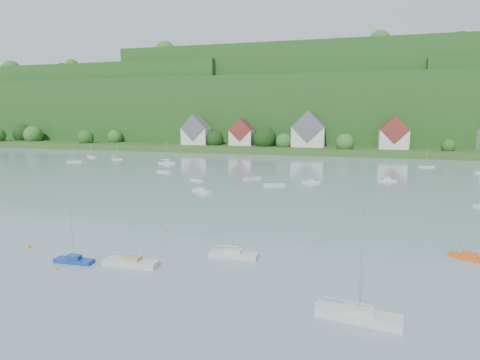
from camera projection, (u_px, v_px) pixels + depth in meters
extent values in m
cube|color=#2B541F|center=(301.00, 147.00, 210.33)|extent=(600.00, 60.00, 3.00)
cube|color=#164315|center=(314.00, 113.00, 278.59)|extent=(620.00, 160.00, 40.00)
cube|color=#164315|center=(116.00, 108.00, 302.72)|extent=(200.00, 120.00, 52.00)
cube|color=#164315|center=(328.00, 101.00, 269.91)|extent=(240.00, 130.00, 60.00)
sphere|color=#265F23|center=(33.00, 135.00, 239.36)|extent=(11.19, 11.19, 11.19)
sphere|color=#265F23|center=(115.00, 137.00, 229.66)|extent=(8.61, 8.61, 8.61)
sphere|color=#1E4F17|center=(86.00, 138.00, 222.21)|extent=(9.03, 9.03, 9.03)
sphere|color=#265F23|center=(284.00, 141.00, 196.08)|extent=(8.19, 8.19, 8.19)
sphere|color=#265F23|center=(201.00, 141.00, 210.02)|extent=(6.49, 6.49, 6.49)
sphere|color=#265F23|center=(396.00, 140.00, 189.70)|extent=(12.16, 12.16, 12.16)
sphere|color=#265F23|center=(345.00, 143.00, 184.54)|extent=(8.73, 8.73, 8.73)
sphere|color=black|center=(215.00, 139.00, 207.56)|extent=(9.32, 9.32, 9.32)
sphere|color=black|center=(30.00, 135.00, 247.62)|extent=(9.50, 9.50, 9.50)
sphere|color=black|center=(23.00, 134.00, 247.17)|extent=(11.91, 11.91, 11.91)
sphere|color=#1E4F17|center=(448.00, 146.00, 174.67)|extent=(6.24, 6.24, 6.24)
sphere|color=black|center=(265.00, 138.00, 200.89)|extent=(11.92, 11.92, 11.92)
sphere|color=#265F23|center=(127.00, 65.00, 260.29)|extent=(10.52, 10.52, 10.52)
sphere|color=#265F23|center=(11.00, 70.00, 294.52)|extent=(13.75, 13.75, 13.75)
sphere|color=#1E4F17|center=(196.00, 69.00, 283.97)|extent=(10.29, 10.29, 10.29)
sphere|color=black|center=(68.00, 72.00, 306.72)|extent=(10.31, 10.31, 10.31)
sphere|color=black|center=(62.00, 69.00, 279.37)|extent=(8.14, 8.14, 8.14)
sphere|color=#265F23|center=(86.00, 73.00, 307.83)|extent=(7.15, 7.15, 7.15)
sphere|color=black|center=(13.00, 74.00, 320.58)|extent=(11.66, 11.66, 11.66)
sphere|color=black|center=(212.00, 67.00, 268.69)|extent=(7.18, 7.18, 7.18)
sphere|color=#265F23|center=(72.00, 66.00, 263.78)|extent=(8.89, 8.89, 8.89)
sphere|color=black|center=(61.00, 72.00, 303.63)|extent=(9.97, 9.97, 9.97)
sphere|color=#1E4F17|center=(377.00, 47.00, 242.63)|extent=(12.83, 12.83, 12.83)
sphere|color=#265F23|center=(248.00, 51.00, 251.22)|extent=(8.18, 8.18, 8.18)
sphere|color=#1E4F17|center=(317.00, 55.00, 276.05)|extent=(12.73, 12.73, 12.73)
sphere|color=#1E4F17|center=(460.00, 41.00, 221.26)|extent=(11.50, 11.50, 11.50)
sphere|color=#1E4F17|center=(409.00, 50.00, 255.94)|extent=(14.65, 14.65, 14.65)
sphere|color=#265F23|center=(380.00, 41.00, 220.14)|extent=(11.95, 11.95, 11.95)
sphere|color=#265F23|center=(250.00, 58.00, 283.68)|extent=(7.07, 7.07, 7.07)
sphere|color=black|center=(306.00, 49.00, 242.80)|extent=(8.21, 8.21, 8.21)
sphere|color=#265F23|center=(281.00, 54.00, 270.35)|extent=(12.24, 12.24, 12.24)
sphere|color=#265F23|center=(165.00, 51.00, 259.56)|extent=(13.65, 13.65, 13.65)
sphere|color=#1E4F17|center=(444.00, 66.00, 235.27)|extent=(9.78, 9.78, 9.78)
sphere|color=#1E4F17|center=(255.00, 81.00, 273.10)|extent=(12.01, 12.01, 12.01)
sphere|color=black|center=(309.00, 80.00, 273.12)|extent=(15.72, 15.72, 15.72)
sphere|color=#1E4F17|center=(330.00, 80.00, 265.40)|extent=(10.54, 10.54, 10.54)
sphere|color=#1E4F17|center=(97.00, 89.00, 347.82)|extent=(8.18, 8.18, 8.18)
sphere|color=black|center=(108.00, 88.00, 334.69)|extent=(8.74, 8.74, 8.74)
sphere|color=black|center=(76.00, 85.00, 318.58)|extent=(15.38, 15.38, 15.38)
cube|color=beige|center=(196.00, 136.00, 211.29)|extent=(14.00, 10.00, 9.00)
cube|color=#5A5961|center=(196.00, 128.00, 210.55)|extent=(14.00, 10.40, 14.00)
cube|color=beige|center=(242.00, 137.00, 206.77)|extent=(12.00, 9.00, 8.00)
cube|color=maroon|center=(242.00, 130.00, 206.11)|extent=(12.00, 9.36, 12.00)
cube|color=beige|center=(308.00, 137.00, 196.54)|extent=(16.00, 11.00, 10.00)
cube|color=#5A5961|center=(309.00, 127.00, 195.71)|extent=(16.00, 11.44, 16.00)
cube|color=beige|center=(393.00, 139.00, 184.31)|extent=(13.00, 10.00, 9.00)
cube|color=maroon|center=(394.00, 130.00, 183.56)|extent=(13.00, 10.40, 13.00)
cube|color=navy|center=(74.00, 261.00, 50.89)|extent=(5.32, 1.65, 0.53)
cube|color=navy|center=(74.00, 257.00, 50.80)|extent=(1.88, 1.09, 0.50)
cylinder|color=silver|center=(72.00, 235.00, 50.29)|extent=(0.10, 0.10, 6.59)
cylinder|color=silver|center=(68.00, 252.00, 50.87)|extent=(2.90, 0.18, 0.08)
cube|color=silver|center=(131.00, 263.00, 49.94)|extent=(7.16, 2.24, 0.71)
cube|color=tan|center=(131.00, 258.00, 49.83)|extent=(2.53, 1.48, 0.50)
cylinder|color=silver|center=(129.00, 227.00, 49.14)|extent=(0.10, 0.10, 8.86)
cylinder|color=silver|center=(123.00, 253.00, 49.97)|extent=(3.90, 0.22, 0.08)
cube|color=silver|center=(233.00, 255.00, 52.73)|extent=(6.66, 2.21, 0.66)
cube|color=silver|center=(233.00, 251.00, 52.64)|extent=(2.37, 1.41, 0.50)
cylinder|color=silver|center=(233.00, 223.00, 52.00)|extent=(0.10, 0.10, 8.21)
cylinder|color=silver|center=(226.00, 246.00, 52.73)|extent=(3.61, 0.28, 0.08)
cube|color=silver|center=(358.00, 316.00, 36.72)|extent=(8.08, 3.26, 0.78)
cube|color=silver|center=(358.00, 310.00, 36.61)|extent=(2.93, 1.90, 0.50)
cylinder|color=silver|center=(361.00, 262.00, 35.84)|extent=(0.10, 0.10, 9.81)
cylinder|color=silver|center=(346.00, 301.00, 36.96)|extent=(4.29, 0.67, 0.08)
cube|color=#D85A19|center=(470.00, 258.00, 51.88)|extent=(5.10, 3.65, 0.50)
cube|color=#D85A19|center=(470.00, 254.00, 51.80)|extent=(2.02, 1.71, 0.50)
cylinder|color=silver|center=(472.00, 233.00, 51.32)|extent=(0.10, 0.10, 6.30)
cylinder|color=silver|center=(464.00, 248.00, 52.21)|extent=(2.47, 1.40, 0.08)
sphere|color=orange|center=(57.00, 269.00, 48.76)|extent=(0.38, 0.38, 0.38)
sphere|color=silver|center=(141.00, 253.00, 54.67)|extent=(0.41, 0.41, 0.41)
sphere|color=orange|center=(318.00, 227.00, 67.15)|extent=(0.40, 0.40, 0.40)
sphere|color=orange|center=(166.00, 232.00, 64.19)|extent=(0.42, 0.42, 0.42)
sphere|color=silver|center=(317.00, 305.00, 39.67)|extent=(0.42, 0.42, 0.42)
sphere|color=orange|center=(29.00, 247.00, 56.78)|extent=(0.48, 0.48, 0.48)
cube|color=silver|center=(274.00, 185.00, 105.74)|extent=(6.08, 4.02, 0.59)
cylinder|color=silver|center=(274.00, 170.00, 105.07)|extent=(0.10, 0.10, 7.42)
cylinder|color=silver|center=(271.00, 180.00, 105.39)|extent=(2.99, 1.45, 0.08)
cube|color=silver|center=(167.00, 163.00, 153.37)|extent=(6.70, 3.42, 0.65)
cube|color=silver|center=(167.00, 161.00, 153.28)|extent=(2.51, 1.81, 0.50)
cylinder|color=silver|center=(167.00, 152.00, 152.65)|extent=(0.10, 0.10, 8.06)
cylinder|color=silver|center=(165.00, 160.00, 153.17)|extent=(3.45, 1.00, 0.08)
cube|color=silver|center=(118.00, 159.00, 167.55)|extent=(4.92, 2.61, 0.47)
cylinder|color=silver|center=(117.00, 151.00, 167.02)|extent=(0.10, 0.10, 5.92)
cylinder|color=silver|center=(116.00, 156.00, 167.35)|extent=(2.52, 0.81, 0.08)
cube|color=silver|center=(197.00, 180.00, 113.20)|extent=(4.77, 3.09, 0.46)
cylinder|color=silver|center=(197.00, 170.00, 112.68)|extent=(0.10, 0.10, 5.81)
cylinder|color=silver|center=(196.00, 176.00, 113.45)|extent=(2.36, 1.12, 0.08)
cube|color=silver|center=(252.00, 178.00, 116.98)|extent=(4.90, 5.20, 0.56)
cylinder|color=silver|center=(252.00, 166.00, 116.35)|extent=(0.10, 0.10, 6.98)
cylinder|color=silver|center=(250.00, 174.00, 116.34)|extent=(2.11, 2.34, 0.08)
cube|color=silver|center=(311.00, 182.00, 109.90)|extent=(5.32, 2.98, 0.51)
cube|color=silver|center=(311.00, 180.00, 109.82)|extent=(2.02, 1.52, 0.50)
cylinder|color=silver|center=(311.00, 170.00, 109.33)|extent=(0.10, 0.10, 6.41)
cylinder|color=silver|center=(308.00, 178.00, 109.67)|extent=(2.70, 0.97, 0.08)
cube|color=silver|center=(74.00, 162.00, 157.61)|extent=(5.98, 4.33, 0.59)
cylinder|color=silver|center=(74.00, 152.00, 156.95)|extent=(0.10, 0.10, 7.40)
cylinder|color=silver|center=(72.00, 159.00, 157.21)|extent=(2.88, 1.66, 0.08)
cube|color=silver|center=(165.00, 172.00, 129.92)|extent=(6.32, 3.80, 0.61)
cylinder|color=silver|center=(164.00, 159.00, 129.23)|extent=(0.10, 0.10, 7.64)
cylinder|color=silver|center=(163.00, 168.00, 130.26)|extent=(3.17, 1.29, 0.08)
cube|color=silver|center=(202.00, 191.00, 97.18)|extent=(5.88, 4.38, 0.59)
cube|color=silver|center=(202.00, 189.00, 97.09)|extent=(2.35, 2.03, 0.50)
cylinder|color=silver|center=(202.00, 175.00, 96.52)|extent=(0.10, 0.10, 7.32)
cylinder|color=silver|center=(200.00, 186.00, 97.60)|extent=(2.82, 1.70, 0.08)
cube|color=silver|center=(426.00, 167.00, 142.37)|extent=(5.88, 3.62, 0.57)
cylinder|color=silver|center=(427.00, 156.00, 141.73)|extent=(0.10, 0.10, 7.12)
cylinder|color=silver|center=(425.00, 163.00, 142.08)|extent=(2.93, 1.25, 0.08)
cube|color=silver|center=(387.00, 180.00, 112.70)|extent=(5.26, 1.75, 0.52)
cube|color=silver|center=(387.00, 179.00, 112.62)|extent=(1.87, 1.12, 0.50)
cylinder|color=silver|center=(388.00, 168.00, 112.12)|extent=(0.10, 0.10, 6.48)
cylinder|color=silver|center=(385.00, 176.00, 112.67)|extent=(2.85, 0.25, 0.08)
cube|color=silver|center=(92.00, 157.00, 175.80)|extent=(6.35, 4.71, 0.63)
cylinder|color=silver|center=(91.00, 147.00, 175.09)|extent=(0.10, 0.10, 7.90)
cylinder|color=silver|center=(91.00, 154.00, 176.27)|extent=(3.05, 1.82, 0.08)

